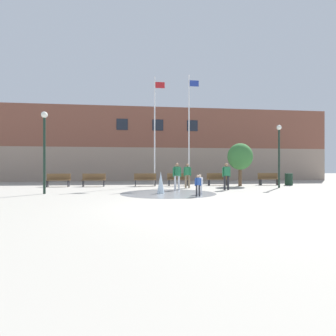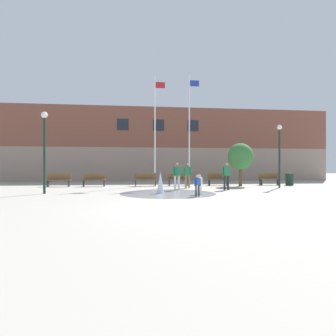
{
  "view_description": "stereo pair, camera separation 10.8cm",
  "coord_description": "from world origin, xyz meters",
  "px_view_note": "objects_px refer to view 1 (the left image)",
  "views": [
    {
      "loc": [
        -2.02,
        -8.58,
        1.3
      ],
      "look_at": [
        -0.13,
        7.51,
        1.3
      ],
      "focal_mm": 28.0,
      "sensor_mm": 36.0,
      "label": 1
    },
    {
      "loc": [
        -1.91,
        -8.59,
        1.3
      ],
      "look_at": [
        -0.13,
        7.51,
        1.3
      ],
      "focal_mm": 28.0,
      "sensor_mm": 36.0,
      "label": 2
    }
  ],
  "objects_px": {
    "flagpole_left": "(155,128)",
    "trash_can": "(289,179)",
    "park_bench_far_right": "(269,179)",
    "lamp_post_left_lane": "(44,141)",
    "park_bench_far_left": "(58,180)",
    "flagpole_right": "(189,127)",
    "child_with_pink_shirt": "(200,183)",
    "child_in_fountain": "(198,184)",
    "street_tree_near_building": "(240,157)",
    "park_bench_near_trashcan": "(218,179)",
    "park_bench_center": "(145,179)",
    "lamp_post_right_lane": "(279,147)",
    "park_bench_under_right_flagpole": "(178,179)",
    "park_bench_left_of_flagpoles": "(94,180)",
    "adult_watching": "(177,174)",
    "adult_in_red": "(187,174)",
    "adult_near_bench": "(226,174)"
  },
  "relations": [
    {
      "from": "park_bench_far_left",
      "to": "flagpole_left",
      "type": "xyz_separation_m",
      "value": [
        6.76,
        0.55,
        3.82
      ]
    },
    {
      "from": "park_bench_under_right_flagpole",
      "to": "flagpole_right",
      "type": "relative_size",
      "value": 0.19
    },
    {
      "from": "park_bench_far_right",
      "to": "lamp_post_left_lane",
      "type": "relative_size",
      "value": 0.39
    },
    {
      "from": "park_bench_far_left",
      "to": "flagpole_right",
      "type": "bearing_deg",
      "value": 3.37
    },
    {
      "from": "adult_in_red",
      "to": "street_tree_near_building",
      "type": "distance_m",
      "value": 4.52
    },
    {
      "from": "park_bench_left_of_flagpoles",
      "to": "trash_can",
      "type": "relative_size",
      "value": 1.78
    },
    {
      "from": "flagpole_right",
      "to": "child_with_pink_shirt",
      "type": "bearing_deg",
      "value": -97.1
    },
    {
      "from": "park_bench_far_left",
      "to": "adult_in_red",
      "type": "xyz_separation_m",
      "value": [
        8.67,
        -2.19,
        0.45
      ]
    },
    {
      "from": "park_bench_center",
      "to": "adult_near_bench",
      "type": "height_order",
      "value": "adult_near_bench"
    },
    {
      "from": "park_bench_under_right_flagpole",
      "to": "street_tree_near_building",
      "type": "xyz_separation_m",
      "value": [
        4.37,
        -0.85,
        1.63
      ]
    },
    {
      "from": "park_bench_center",
      "to": "flagpole_right",
      "type": "relative_size",
      "value": 0.19
    },
    {
      "from": "park_bench_near_trashcan",
      "to": "adult_in_red",
      "type": "height_order",
      "value": "adult_in_red"
    },
    {
      "from": "flagpole_left",
      "to": "park_bench_near_trashcan",
      "type": "bearing_deg",
      "value": -5.2
    },
    {
      "from": "child_with_pink_shirt",
      "to": "lamp_post_left_lane",
      "type": "xyz_separation_m",
      "value": [
        -7.69,
        1.23,
        2.1
      ]
    },
    {
      "from": "park_bench_center",
      "to": "park_bench_far_right",
      "type": "relative_size",
      "value": 1.0
    },
    {
      "from": "park_bench_under_right_flagpole",
      "to": "child_in_fountain",
      "type": "height_order",
      "value": "child_in_fountain"
    },
    {
      "from": "child_in_fountain",
      "to": "flagpole_left",
      "type": "relative_size",
      "value": 0.12
    },
    {
      "from": "park_bench_center",
      "to": "park_bench_near_trashcan",
      "type": "distance_m",
      "value": 5.42
    },
    {
      "from": "park_bench_near_trashcan",
      "to": "street_tree_near_building",
      "type": "relative_size",
      "value": 0.52
    },
    {
      "from": "park_bench_center",
      "to": "lamp_post_right_lane",
      "type": "distance_m",
      "value": 9.35
    },
    {
      "from": "adult_watching",
      "to": "flagpole_right",
      "type": "bearing_deg",
      "value": 114.25
    },
    {
      "from": "child_in_fountain",
      "to": "child_with_pink_shirt",
      "type": "bearing_deg",
      "value": 134.07
    },
    {
      "from": "park_bench_far_right",
      "to": "lamp_post_right_lane",
      "type": "distance_m",
      "value": 3.54
    },
    {
      "from": "park_bench_far_left",
      "to": "flagpole_right",
      "type": "relative_size",
      "value": 0.19
    },
    {
      "from": "park_bench_near_trashcan",
      "to": "street_tree_near_building",
      "type": "xyz_separation_m",
      "value": [
        1.37,
        -0.91,
        1.63
      ]
    },
    {
      "from": "park_bench_near_trashcan",
      "to": "lamp_post_left_lane",
      "type": "xyz_separation_m",
      "value": [
        -10.63,
        -5.24,
        2.2
      ]
    },
    {
      "from": "park_bench_far_right",
      "to": "lamp_post_left_lane",
      "type": "distance_m",
      "value": 15.64
    },
    {
      "from": "park_bench_left_of_flagpoles",
      "to": "park_bench_near_trashcan",
      "type": "height_order",
      "value": "same"
    },
    {
      "from": "adult_in_red",
      "to": "lamp_post_left_lane",
      "type": "xyz_separation_m",
      "value": [
        -7.87,
        -2.92,
        1.75
      ]
    },
    {
      "from": "park_bench_left_of_flagpoles",
      "to": "park_bench_near_trashcan",
      "type": "bearing_deg",
      "value": 1.43
    },
    {
      "from": "park_bench_under_right_flagpole",
      "to": "child_with_pink_shirt",
      "type": "height_order",
      "value": "child_with_pink_shirt"
    },
    {
      "from": "child_in_fountain",
      "to": "park_bench_center",
      "type": "bearing_deg",
      "value": 170.1
    },
    {
      "from": "child_in_fountain",
      "to": "street_tree_near_building",
      "type": "relative_size",
      "value": 0.32
    },
    {
      "from": "park_bench_center",
      "to": "adult_in_red",
      "type": "distance_m",
      "value": 3.45
    },
    {
      "from": "adult_watching",
      "to": "lamp_post_right_lane",
      "type": "relative_size",
      "value": 0.38
    },
    {
      "from": "park_bench_far_left",
      "to": "child_with_pink_shirt",
      "type": "xyz_separation_m",
      "value": [
        8.5,
        -6.34,
        0.1
      ]
    },
    {
      "from": "park_bench_far_left",
      "to": "park_bench_left_of_flagpoles",
      "type": "distance_m",
      "value": 2.42
    },
    {
      "from": "park_bench_left_of_flagpoles",
      "to": "park_bench_far_right",
      "type": "xyz_separation_m",
      "value": [
        12.99,
        0.14,
        0.0
      ]
    },
    {
      "from": "adult_near_bench",
      "to": "trash_can",
      "type": "height_order",
      "value": "adult_near_bench"
    },
    {
      "from": "park_bench_far_right",
      "to": "lamp_post_left_lane",
      "type": "bearing_deg",
      "value": -160.55
    },
    {
      "from": "park_bench_far_left",
      "to": "street_tree_near_building",
      "type": "relative_size",
      "value": 0.52
    },
    {
      "from": "lamp_post_left_lane",
      "to": "park_bench_near_trashcan",
      "type": "bearing_deg",
      "value": 26.23
    },
    {
      "from": "adult_watching",
      "to": "child_with_pink_shirt",
      "type": "height_order",
      "value": "adult_watching"
    },
    {
      "from": "adult_near_bench",
      "to": "park_bench_far_left",
      "type": "bearing_deg",
      "value": 152.66
    },
    {
      "from": "flagpole_left",
      "to": "trash_can",
      "type": "height_order",
      "value": "flagpole_left"
    },
    {
      "from": "park_bench_far_right",
      "to": "park_bench_center",
      "type": "bearing_deg",
      "value": -179.45
    },
    {
      "from": "park_bench_far_right",
      "to": "trash_can",
      "type": "distance_m",
      "value": 1.44
    },
    {
      "from": "adult_watching",
      "to": "adult_in_red",
      "type": "xyz_separation_m",
      "value": [
        0.91,
        1.51,
        0.0
      ]
    },
    {
      "from": "park_bench_far_left",
      "to": "child_with_pink_shirt",
      "type": "relative_size",
      "value": 1.62
    },
    {
      "from": "park_bench_far_right",
      "to": "park_bench_near_trashcan",
      "type": "bearing_deg",
      "value": 178.82
    }
  ]
}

